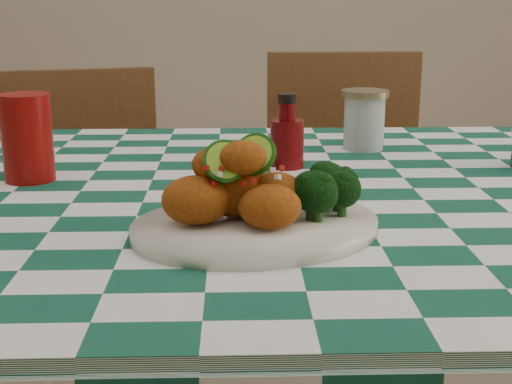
{
  "coord_description": "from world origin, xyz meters",
  "views": [
    {
      "loc": [
        -0.07,
        -1.06,
        1.08
      ],
      "look_at": [
        -0.05,
        -0.21,
        0.84
      ],
      "focal_mm": 50.0,
      "sensor_mm": 36.0,
      "label": 1
    }
  ],
  "objects_px": {
    "wooden_chair_right": "(351,235)",
    "plate": "(256,227)",
    "red_tumbler": "(27,138)",
    "wooden_chair_left": "(93,247)",
    "mason_jar": "(364,120)",
    "ketchup_bottle": "(287,131)",
    "fried_chicken_pile": "(243,182)"
  },
  "relations": [
    {
      "from": "fried_chicken_pile",
      "to": "mason_jar",
      "type": "height_order",
      "value": "fried_chicken_pile"
    },
    {
      "from": "plate",
      "to": "wooden_chair_left",
      "type": "height_order",
      "value": "wooden_chair_left"
    },
    {
      "from": "ketchup_bottle",
      "to": "plate",
      "type": "bearing_deg",
      "value": -100.25
    },
    {
      "from": "red_tumbler",
      "to": "wooden_chair_right",
      "type": "height_order",
      "value": "red_tumbler"
    },
    {
      "from": "red_tumbler",
      "to": "wooden_chair_left",
      "type": "distance_m",
      "value": 0.76
    },
    {
      "from": "wooden_chair_left",
      "to": "wooden_chair_right",
      "type": "height_order",
      "value": "wooden_chair_right"
    },
    {
      "from": "wooden_chair_right",
      "to": "wooden_chair_left",
      "type": "bearing_deg",
      "value": -179.68
    },
    {
      "from": "red_tumbler",
      "to": "ketchup_bottle",
      "type": "height_order",
      "value": "red_tumbler"
    },
    {
      "from": "plate",
      "to": "wooden_chair_right",
      "type": "distance_m",
      "value": 1.03
    },
    {
      "from": "wooden_chair_left",
      "to": "wooden_chair_right",
      "type": "bearing_deg",
      "value": -13.06
    },
    {
      "from": "ketchup_bottle",
      "to": "mason_jar",
      "type": "bearing_deg",
      "value": 42.54
    },
    {
      "from": "red_tumbler",
      "to": "ketchup_bottle",
      "type": "bearing_deg",
      "value": 10.33
    },
    {
      "from": "red_tumbler",
      "to": "wooden_chair_right",
      "type": "bearing_deg",
      "value": 45.61
    },
    {
      "from": "plate",
      "to": "red_tumbler",
      "type": "relative_size",
      "value": 2.25
    },
    {
      "from": "fried_chicken_pile",
      "to": "mason_jar",
      "type": "bearing_deg",
      "value": 64.54
    },
    {
      "from": "fried_chicken_pile",
      "to": "ketchup_bottle",
      "type": "xyz_separation_m",
      "value": [
        0.08,
        0.36,
        -0.0
      ]
    },
    {
      "from": "plate",
      "to": "mason_jar",
      "type": "bearing_deg",
      "value": 66.03
    },
    {
      "from": "mason_jar",
      "to": "wooden_chair_left",
      "type": "distance_m",
      "value": 0.85
    },
    {
      "from": "mason_jar",
      "to": "wooden_chair_left",
      "type": "xyz_separation_m",
      "value": [
        -0.62,
        0.41,
        -0.4
      ]
    },
    {
      "from": "ketchup_bottle",
      "to": "wooden_chair_left",
      "type": "xyz_separation_m",
      "value": [
        -0.46,
        0.56,
        -0.41
      ]
    },
    {
      "from": "plate",
      "to": "fried_chicken_pile",
      "type": "distance_m",
      "value": 0.06
    },
    {
      "from": "plate",
      "to": "wooden_chair_right",
      "type": "relative_size",
      "value": 0.34
    },
    {
      "from": "red_tumbler",
      "to": "ketchup_bottle",
      "type": "xyz_separation_m",
      "value": [
        0.42,
        0.08,
        -0.01
      ]
    },
    {
      "from": "plate",
      "to": "ketchup_bottle",
      "type": "relative_size",
      "value": 2.46
    },
    {
      "from": "fried_chicken_pile",
      "to": "wooden_chair_right",
      "type": "relative_size",
      "value": 0.17
    },
    {
      "from": "plate",
      "to": "ketchup_bottle",
      "type": "height_order",
      "value": "ketchup_bottle"
    },
    {
      "from": "wooden_chair_left",
      "to": "ketchup_bottle",
      "type": "bearing_deg",
      "value": -64.78
    },
    {
      "from": "fried_chicken_pile",
      "to": "mason_jar",
      "type": "distance_m",
      "value": 0.56
    },
    {
      "from": "ketchup_bottle",
      "to": "red_tumbler",
      "type": "bearing_deg",
      "value": -169.67
    },
    {
      "from": "wooden_chair_left",
      "to": "mason_jar",
      "type": "bearing_deg",
      "value": -47.95
    },
    {
      "from": "plate",
      "to": "wooden_chair_right",
      "type": "height_order",
      "value": "wooden_chair_right"
    },
    {
      "from": "wooden_chair_right",
      "to": "plate",
      "type": "bearing_deg",
      "value": -107.85
    }
  ]
}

